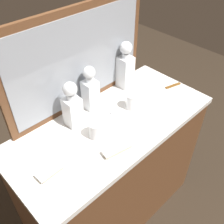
# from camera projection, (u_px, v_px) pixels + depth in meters

# --- Properties ---
(ground_plane) EXTENTS (6.00, 6.00, 0.00)m
(ground_plane) POSITION_uv_depth(u_px,v_px,m) (112.00, 207.00, 2.12)
(ground_plane) COLOR #2D2319
(dresser) EXTENTS (1.25, 0.57, 0.94)m
(dresser) POSITION_uv_depth(u_px,v_px,m) (112.00, 172.00, 1.81)
(dresser) COLOR brown
(dresser) RESTS_ON ground_plane
(dresser_mirror) EXTENTS (0.97, 0.03, 0.60)m
(dresser_mirror) POSITION_uv_depth(u_px,v_px,m) (79.00, 60.00, 1.45)
(dresser_mirror) COLOR brown
(dresser_mirror) RESTS_ON dresser
(crystal_decanter_far_right) EXTENTS (0.09, 0.09, 0.28)m
(crystal_decanter_far_right) POSITION_uv_depth(u_px,v_px,m) (72.00, 108.00, 1.42)
(crystal_decanter_far_right) COLOR white
(crystal_decanter_far_right) RESTS_ON dresser
(crystal_decanter_far_left) EXTENTS (0.09, 0.09, 0.32)m
(crystal_decanter_far_left) POSITION_uv_depth(u_px,v_px,m) (125.00, 69.00, 1.70)
(crystal_decanter_far_left) COLOR white
(crystal_decanter_far_left) RESTS_ON dresser
(crystal_decanter_right) EXTENTS (0.08, 0.08, 0.29)m
(crystal_decanter_right) POSITION_uv_depth(u_px,v_px,m) (90.00, 92.00, 1.53)
(crystal_decanter_right) COLOR white
(crystal_decanter_right) RESTS_ON dresser
(crystal_tumbler_center) EXTENTS (0.08, 0.08, 0.10)m
(crystal_tumbler_center) POSITION_uv_depth(u_px,v_px,m) (132.00, 102.00, 1.57)
(crystal_tumbler_center) COLOR white
(crystal_tumbler_center) RESTS_ON dresser
(crystal_tumbler_left) EXTENTS (0.08, 0.08, 0.09)m
(crystal_tumbler_left) POSITION_uv_depth(u_px,v_px,m) (96.00, 130.00, 1.39)
(crystal_tumbler_left) COLOR white
(crystal_tumbler_left) RESTS_ON dresser
(silver_brush_rear) EXTENTS (0.17, 0.08, 0.02)m
(silver_brush_rear) POSITION_uv_depth(u_px,v_px,m) (117.00, 149.00, 1.33)
(silver_brush_rear) COLOR #B7A88C
(silver_brush_rear) RESTS_ON dresser
(silver_brush_far_left) EXTENTS (0.14, 0.07, 0.02)m
(silver_brush_far_left) POSITION_uv_depth(u_px,v_px,m) (50.00, 171.00, 1.23)
(silver_brush_far_left) COLOR #B7A88C
(silver_brush_far_left) RESTS_ON dresser
(porcelain_dish) EXTENTS (0.07, 0.07, 0.01)m
(porcelain_dish) POSITION_uv_depth(u_px,v_px,m) (114.00, 111.00, 1.57)
(porcelain_dish) COLOR silver
(porcelain_dish) RESTS_ON dresser
(tortoiseshell_comb) EXTENTS (0.12, 0.05, 0.01)m
(tortoiseshell_comb) POSITION_uv_depth(u_px,v_px,m) (173.00, 86.00, 1.78)
(tortoiseshell_comb) COLOR brown
(tortoiseshell_comb) RESTS_ON dresser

